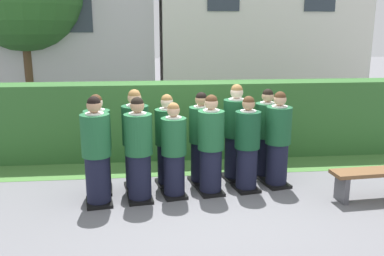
% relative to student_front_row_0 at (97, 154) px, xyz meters
% --- Properties ---
extents(ground_plane, '(60.00, 60.00, 0.00)m').
position_rel_student_front_row_0_xyz_m(ground_plane, '(1.49, 0.22, -0.80)').
color(ground_plane, slate).
extents(student_front_row_0, '(0.46, 0.54, 1.68)m').
position_rel_student_front_row_0_xyz_m(student_front_row_0, '(0.00, 0.00, 0.00)').
color(student_front_row_0, black).
rests_on(student_front_row_0, ground).
extents(student_front_row_1, '(0.44, 0.54, 1.64)m').
position_rel_student_front_row_0_xyz_m(student_front_row_1, '(0.62, 0.09, -0.02)').
color(student_front_row_1, black).
rests_on(student_front_row_1, ground).
extents(student_front_row_2, '(0.43, 0.50, 1.53)m').
position_rel_student_front_row_0_xyz_m(student_front_row_2, '(1.17, 0.19, -0.07)').
color(student_front_row_2, black).
rests_on(student_front_row_2, ground).
extents(student_front_row_3, '(0.45, 0.52, 1.63)m').
position_rel_student_front_row_0_xyz_m(student_front_row_3, '(1.77, 0.27, -0.02)').
color(student_front_row_3, black).
rests_on(student_front_row_3, ground).
extents(student_front_row_4, '(0.45, 0.54, 1.59)m').
position_rel_student_front_row_0_xyz_m(student_front_row_4, '(2.38, 0.34, -0.04)').
color(student_front_row_4, black).
rests_on(student_front_row_4, ground).
extents(student_front_row_5, '(0.47, 0.56, 1.63)m').
position_rel_student_front_row_0_xyz_m(student_front_row_5, '(2.94, 0.48, -0.02)').
color(student_front_row_5, black).
rests_on(student_front_row_5, ground).
extents(student_rear_row_0, '(0.42, 0.53, 1.63)m').
position_rel_student_front_row_0_xyz_m(student_rear_row_0, '(-0.03, 0.48, -0.02)').
color(student_rear_row_0, black).
rests_on(student_rear_row_0, ground).
extents(student_rear_row_1, '(0.47, 0.55, 1.68)m').
position_rel_student_front_row_0_xyz_m(student_rear_row_1, '(0.57, 0.57, 0.00)').
color(student_rear_row_1, black).
rests_on(student_rear_row_1, ground).
extents(student_rear_row_2, '(0.46, 0.52, 1.58)m').
position_rel_student_front_row_0_xyz_m(student_rear_row_2, '(1.09, 0.70, -0.05)').
color(student_rear_row_2, black).
rests_on(student_rear_row_2, ground).
extents(student_rear_row_3, '(0.45, 0.52, 1.60)m').
position_rel_student_front_row_0_xyz_m(student_rear_row_3, '(1.67, 0.75, -0.04)').
color(student_rear_row_3, black).
rests_on(student_rear_row_3, ground).
extents(student_rear_row_4, '(0.50, 0.57, 1.70)m').
position_rel_student_front_row_0_xyz_m(student_rear_row_4, '(2.30, 0.88, 0.01)').
color(student_rear_row_4, black).
rests_on(student_rear_row_4, ground).
extents(student_rear_row_5, '(0.45, 0.52, 1.61)m').
position_rel_student_front_row_0_xyz_m(student_rear_row_5, '(2.86, 0.94, -0.03)').
color(student_rear_row_5, black).
rests_on(student_rear_row_5, ground).
extents(hedge, '(9.55, 0.70, 1.55)m').
position_rel_student_front_row_0_xyz_m(hedge, '(1.49, 2.34, -0.02)').
color(hedge, '#33662D').
rests_on(hedge, ground).
extents(wooden_bench, '(1.42, 0.47, 0.48)m').
position_rel_student_front_row_0_xyz_m(wooden_bench, '(4.30, -0.24, -0.45)').
color(wooden_bench, brown).
rests_on(wooden_bench, ground).
extents(lawn_strip, '(9.55, 0.90, 0.01)m').
position_rel_student_front_row_0_xyz_m(lawn_strip, '(1.49, 1.54, -0.80)').
color(lawn_strip, '#477A38').
rests_on(lawn_strip, ground).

